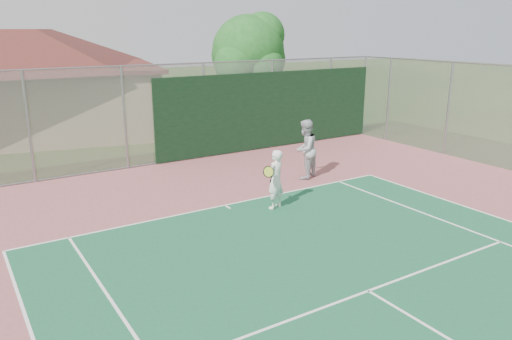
{
  "coord_description": "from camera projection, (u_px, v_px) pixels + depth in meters",
  "views": [
    {
      "loc": [
        -6.16,
        0.55,
        4.68
      ],
      "look_at": [
        0.17,
        10.55,
        1.32
      ],
      "focal_mm": 35.0,
      "sensor_mm": 36.0,
      "label": 1
    }
  ],
  "objects": [
    {
      "name": "player_grey_back",
      "position": [
        305.0,
        150.0,
        15.92
      ],
      "size": [
        1.14,
        1.04,
        1.9
      ],
      "rotation": [
        0.0,
        0.0,
        3.57
      ],
      "color": "#AFB2B4",
      "rests_on": "ground"
    },
    {
      "name": "tree",
      "position": [
        250.0,
        54.0,
        22.67
      ],
      "size": [
        3.89,
        3.69,
        5.43
      ],
      "color": "#321F12",
      "rests_on": "ground"
    },
    {
      "name": "clubhouse",
      "position": [
        16.0,
        72.0,
        22.16
      ],
      "size": [
        14.35,
        11.09,
        5.54
      ],
      "rotation": [
        0.0,
        0.0,
        -0.21
      ],
      "color": "tan",
      "rests_on": "ground"
    },
    {
      "name": "player_white_front",
      "position": [
        275.0,
        180.0,
        13.25
      ],
      "size": [
        0.94,
        0.74,
        1.6
      ],
      "rotation": [
        0.0,
        0.0,
        3.49
      ],
      "color": "white",
      "rests_on": "ground"
    },
    {
      "name": "back_fence",
      "position": [
        207.0,
        113.0,
        18.43
      ],
      "size": [
        20.08,
        0.11,
        3.53
      ],
      "color": "gray",
      "rests_on": "ground"
    },
    {
      "name": "side_fence_right",
      "position": [
        448.0,
        109.0,
        18.82
      ],
      "size": [
        0.08,
        9.0,
        3.5
      ],
      "color": "gray",
      "rests_on": "ground"
    }
  ]
}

